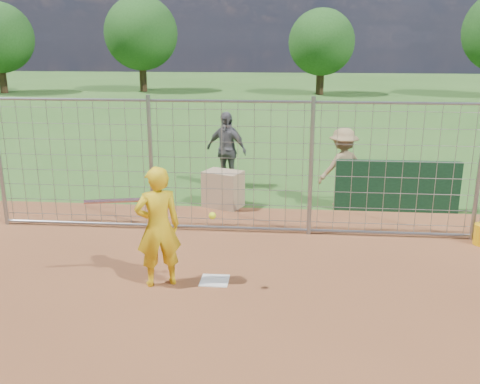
# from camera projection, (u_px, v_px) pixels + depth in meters

# --- Properties ---
(ground) EXTENTS (100.00, 100.00, 0.00)m
(ground) POSITION_uv_depth(u_px,v_px,m) (216.00, 276.00, 8.40)
(ground) COLOR #2D591E
(ground) RESTS_ON ground
(home_plate) EXTENTS (0.43, 0.43, 0.02)m
(home_plate) POSITION_uv_depth(u_px,v_px,m) (215.00, 281.00, 8.21)
(home_plate) COLOR silver
(home_plate) RESTS_ON ground
(dugout_wall) EXTENTS (2.60, 0.20, 1.10)m
(dugout_wall) POSITION_uv_depth(u_px,v_px,m) (397.00, 186.00, 11.39)
(dugout_wall) COLOR #11381E
(dugout_wall) RESTS_ON ground
(batter) EXTENTS (0.79, 0.67, 1.84)m
(batter) POSITION_uv_depth(u_px,v_px,m) (158.00, 227.00, 7.87)
(batter) COLOR yellow
(batter) RESTS_ON ground
(bystander_b) EXTENTS (1.20, 0.90, 1.89)m
(bystander_b) POSITION_uv_depth(u_px,v_px,m) (226.00, 150.00, 13.10)
(bystander_b) COLOR #5A595E
(bystander_b) RESTS_ON ground
(bystander_c) EXTENTS (1.29, 1.10, 1.73)m
(bystander_c) POSITION_uv_depth(u_px,v_px,m) (342.00, 167.00, 11.69)
(bystander_c) COLOR #967B52
(bystander_c) RESTS_ON ground
(equipment_bin) EXTENTS (0.95, 0.81, 0.80)m
(equipment_bin) POSITION_uv_depth(u_px,v_px,m) (223.00, 189.00, 11.73)
(equipment_bin) COLOR tan
(equipment_bin) RESTS_ON ground
(equipment_in_play) EXTENTS (1.89, 0.26, 0.26)m
(equipment_in_play) POSITION_uv_depth(u_px,v_px,m) (138.00, 204.00, 7.63)
(equipment_in_play) COLOR silver
(equipment_in_play) RESTS_ON ground
(backstop_fence) EXTENTS (9.08, 0.08, 2.60)m
(backstop_fence) POSITION_uv_depth(u_px,v_px,m) (230.00, 168.00, 9.96)
(backstop_fence) COLOR gray
(backstop_fence) RESTS_ON ground
(tree_line) EXTENTS (44.66, 6.72, 6.48)m
(tree_line) POSITION_uv_depth(u_px,v_px,m) (324.00, 35.00, 33.99)
(tree_line) COLOR #3F2B19
(tree_line) RESTS_ON ground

